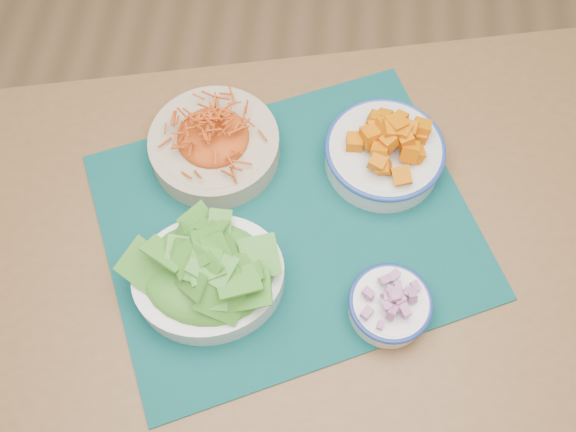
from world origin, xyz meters
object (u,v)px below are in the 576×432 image
object	(u,v)px
table	(305,288)
squash_bowl	(385,149)
lettuce_bowl	(208,272)
onion_bowl	(390,304)
carrot_bowl	(214,141)
placemat	(288,225)

from	to	relation	value
table	squash_bowl	bearing A→B (deg)	48.32
lettuce_bowl	onion_bowl	xyz separation A→B (m)	(0.28, -0.02, -0.02)
carrot_bowl	onion_bowl	distance (m)	0.40
squash_bowl	onion_bowl	bearing A→B (deg)	-86.51
carrot_bowl	squash_bowl	distance (m)	0.29
squash_bowl	onion_bowl	size ratio (longest dim) A/B	1.61
table	lettuce_bowl	world-z (taller)	lettuce_bowl
onion_bowl	carrot_bowl	bearing A→B (deg)	139.88
placemat	onion_bowl	xyz separation A→B (m)	(0.17, -0.14, 0.04)
placemat	squash_bowl	bearing A→B (deg)	16.74
placemat	onion_bowl	distance (m)	0.22
squash_bowl	lettuce_bowl	distance (m)	0.37
squash_bowl	lettuce_bowl	world-z (taller)	lettuce_bowl
carrot_bowl	squash_bowl	bearing A→B (deg)	2.05
onion_bowl	placemat	bearing A→B (deg)	141.28
placemat	lettuce_bowl	xyz separation A→B (m)	(-0.11, -0.12, 0.05)
lettuce_bowl	onion_bowl	bearing A→B (deg)	-20.19
table	carrot_bowl	world-z (taller)	carrot_bowl
table	placemat	bearing A→B (deg)	103.24
placemat	lettuce_bowl	distance (m)	0.17
carrot_bowl	squash_bowl	size ratio (longest dim) A/B	1.24
lettuce_bowl	table	bearing A→B (deg)	-0.97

